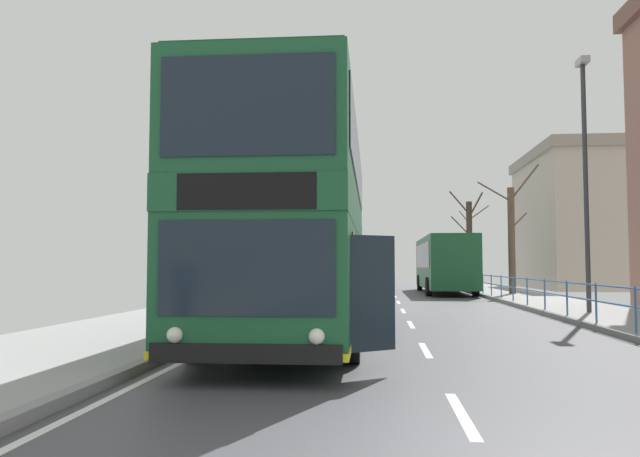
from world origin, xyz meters
The scene contains 7 objects.
double_decker_bus_main centered at (-2.53, 8.97, 2.35)m, with size 3.33×11.02×4.48m.
background_bus_far_lane centered at (2.87, 30.81, 1.69)m, with size 2.62×10.94×3.08m.
pedestrian_railing_far_kerb centered at (4.45, 16.16, 0.80)m, with size 0.05×32.07×0.97m.
street_lamp_far_side centered at (5.44, 15.09, 4.62)m, with size 0.28×0.60×7.74m.
bare_tree_far_00 centered at (5.61, 39.73, 3.28)m, with size 2.92×2.34×6.62m.
bare_tree_far_01 centered at (5.87, 27.35, 2.99)m, with size 3.13×1.63×6.50m.
background_building_00 centered at (14.22, 38.47, 4.66)m, with size 9.67×11.78×9.26m.
Camera 1 is at (-0.85, -3.87, 1.53)m, focal length 34.15 mm.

